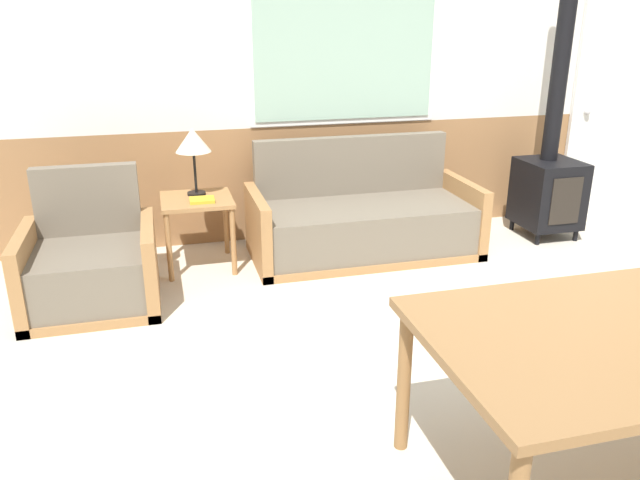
{
  "coord_description": "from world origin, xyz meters",
  "views": [
    {
      "loc": [
        -1.77,
        -2.44,
        1.84
      ],
      "look_at": [
        -0.87,
        0.94,
        0.56
      ],
      "focal_mm": 35.0,
      "sensor_mm": 36.0,
      "label": 1
    }
  ],
  "objects_px": {
    "table_lamp": "(193,142)",
    "wood_stove": "(551,164)",
    "couch": "(363,222)",
    "side_table": "(197,210)",
    "armchair": "(91,268)"
  },
  "relations": [
    {
      "from": "wood_stove",
      "to": "side_table",
      "type": "bearing_deg",
      "value": 179.31
    },
    {
      "from": "couch",
      "to": "armchair",
      "type": "height_order",
      "value": "couch"
    },
    {
      "from": "side_table",
      "to": "couch",
      "type": "bearing_deg",
      "value": -2.28
    },
    {
      "from": "couch",
      "to": "wood_stove",
      "type": "relative_size",
      "value": 0.71
    },
    {
      "from": "armchair",
      "to": "wood_stove",
      "type": "height_order",
      "value": "wood_stove"
    },
    {
      "from": "armchair",
      "to": "side_table",
      "type": "bearing_deg",
      "value": 22.58
    },
    {
      "from": "armchair",
      "to": "side_table",
      "type": "height_order",
      "value": "armchair"
    },
    {
      "from": "couch",
      "to": "armchair",
      "type": "distance_m",
      "value": 2.08
    },
    {
      "from": "armchair",
      "to": "table_lamp",
      "type": "xyz_separation_m",
      "value": [
        0.75,
        0.58,
        0.69
      ]
    },
    {
      "from": "armchair",
      "to": "side_table",
      "type": "relative_size",
      "value": 1.61
    },
    {
      "from": "table_lamp",
      "to": "wood_stove",
      "type": "height_order",
      "value": "wood_stove"
    },
    {
      "from": "couch",
      "to": "side_table",
      "type": "xyz_separation_m",
      "value": [
        -1.29,
        0.05,
        0.19
      ]
    },
    {
      "from": "armchair",
      "to": "couch",
      "type": "bearing_deg",
      "value": 1.28
    },
    {
      "from": "side_table",
      "to": "armchair",
      "type": "bearing_deg",
      "value": -146.5
    },
    {
      "from": "side_table",
      "to": "table_lamp",
      "type": "relative_size",
      "value": 1.08
    }
  ]
}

